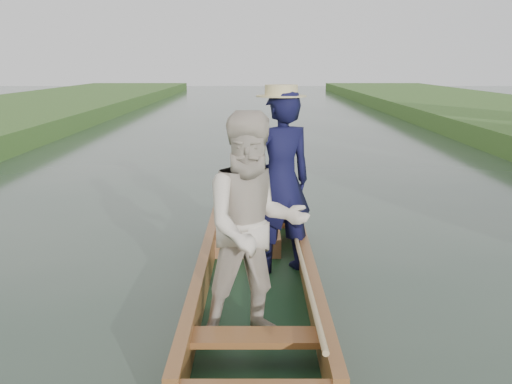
{
  "coord_description": "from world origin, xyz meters",
  "views": [
    {
      "loc": [
        0.0,
        -6.01,
        2.28
      ],
      "look_at": [
        0.0,
        0.6,
        0.95
      ],
      "focal_mm": 45.0,
      "sensor_mm": 36.0,
      "label": 1
    }
  ],
  "objects": [
    {
      "name": "punt",
      "position": [
        0.05,
        -0.2,
        0.73
      ],
      "size": [
        1.24,
        5.0,
        2.04
      ],
      "color": "#133219",
      "rests_on": "ground"
    },
    {
      "name": "ground",
      "position": [
        0.0,
        0.0,
        0.0
      ],
      "size": [
        120.0,
        120.0,
        0.0
      ],
      "primitive_type": "plane",
      "color": "#283D30",
      "rests_on": "ground"
    }
  ]
}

